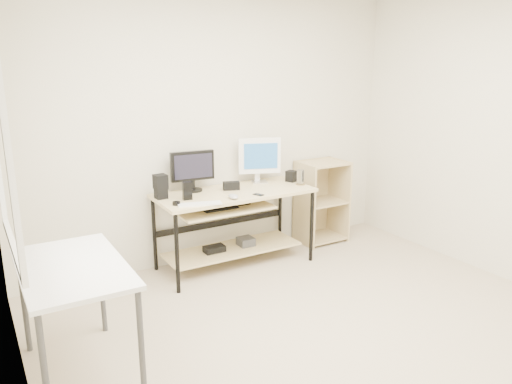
{
  "coord_description": "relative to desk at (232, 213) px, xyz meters",
  "views": [
    {
      "loc": [
        -2.14,
        -2.39,
        1.96
      ],
      "look_at": [
        0.03,
        1.3,
        0.82
      ],
      "focal_mm": 35.0,
      "sensor_mm": 36.0,
      "label": 1
    }
  ],
  "objects": [
    {
      "name": "speaker_right",
      "position": [
        0.72,
        0.05,
        0.27
      ],
      "size": [
        0.12,
        0.12,
        0.11
      ],
      "primitive_type": "cube",
      "rotation": [
        0.0,
        0.0,
        0.41
      ],
      "color": "black",
      "rests_on": "desk"
    },
    {
      "name": "speaker_left",
      "position": [
        -0.66,
        0.11,
        0.33
      ],
      "size": [
        0.11,
        0.11,
        0.22
      ],
      "rotation": [
        0.0,
        0.0,
        0.05
      ],
      "color": "black",
      "rests_on": "desk"
    },
    {
      "name": "volume_puck",
      "position": [
        -0.62,
        -0.16,
        0.23
      ],
      "size": [
        0.07,
        0.07,
        0.03
      ],
      "primitive_type": "cylinder",
      "rotation": [
        0.0,
        0.0,
        0.01
      ],
      "color": "black",
      "rests_on": "desk"
    },
    {
      "name": "mouse",
      "position": [
        -0.1,
        -0.23,
        0.23
      ],
      "size": [
        0.08,
        0.13,
        0.04
      ],
      "primitive_type": "ellipsoid",
      "rotation": [
        0.0,
        0.0,
        -0.04
      ],
      "color": "#B5B5BA",
      "rests_on": "desk"
    },
    {
      "name": "center_speaker",
      "position": [
        0.03,
        0.06,
        0.25
      ],
      "size": [
        0.17,
        0.12,
        0.08
      ],
      "primitive_type": "cube",
      "rotation": [
        0.0,
        0.0,
        -0.33
      ],
      "color": "black",
      "rests_on": "desk"
    },
    {
      "name": "shelf_unit",
      "position": [
        1.18,
        0.16,
        -0.09
      ],
      "size": [
        0.5,
        0.4,
        0.9
      ],
      "color": "tan",
      "rests_on": "ground"
    },
    {
      "name": "black_monitor",
      "position": [
        -0.3,
        0.2,
        0.43
      ],
      "size": [
        0.42,
        0.17,
        0.38
      ],
      "rotation": [
        0.0,
        0.0,
        -0.09
      ],
      "color": "black",
      "rests_on": "desk"
    },
    {
      "name": "white_imac",
      "position": [
        0.41,
        0.18,
        0.48
      ],
      "size": [
        0.42,
        0.18,
        0.46
      ],
      "rotation": [
        0.0,
        0.0,
        -0.34
      ],
      "color": "silver",
      "rests_on": "desk"
    },
    {
      "name": "audio_controller",
      "position": [
        -0.47,
        -0.05,
        0.29
      ],
      "size": [
        0.09,
        0.06,
        0.16
      ],
      "primitive_type": "cube",
      "rotation": [
        0.0,
        0.0,
        -0.16
      ],
      "color": "black",
      "rests_on": "desk"
    },
    {
      "name": "desk",
      "position": [
        0.0,
        0.0,
        0.0
      ],
      "size": [
        1.5,
        0.65,
        0.75
      ],
      "color": "#D8C389",
      "rests_on": "ground"
    },
    {
      "name": "keyboard",
      "position": [
        -0.44,
        -0.25,
        0.22
      ],
      "size": [
        0.39,
        0.2,
        0.01
      ],
      "primitive_type": "cube",
      "rotation": [
        0.0,
        0.0,
        -0.27
      ],
      "color": "white",
      "rests_on": "desk"
    },
    {
      "name": "side_table",
      "position": [
        -1.65,
        -1.06,
        0.13
      ],
      "size": [
        0.6,
        1.0,
        0.75
      ],
      "color": "white",
      "rests_on": "ground"
    },
    {
      "name": "coaster",
      "position": [
        0.72,
        -0.11,
        0.21
      ],
      "size": [
        0.12,
        0.12,
        0.01
      ],
      "primitive_type": "cylinder",
      "rotation": [
        0.0,
        0.0,
        -0.31
      ],
      "color": "olive",
      "rests_on": "desk"
    },
    {
      "name": "smartphone",
      "position": [
        0.16,
        -0.23,
        0.22
      ],
      "size": [
        0.08,
        0.11,
        0.01
      ],
      "primitive_type": "cube",
      "rotation": [
        0.0,
        0.0,
        0.33
      ],
      "color": "black",
      "rests_on": "desk"
    },
    {
      "name": "drinking_glass",
      "position": [
        0.72,
        -0.11,
        0.29
      ],
      "size": [
        0.09,
        0.09,
        0.15
      ],
      "primitive_type": "cylinder",
      "rotation": [
        0.0,
        0.0,
        -0.31
      ],
      "color": "white",
      "rests_on": "coaster"
    },
    {
      "name": "room",
      "position": [
        -0.11,
        -1.62,
        0.78
      ],
      "size": [
        4.01,
        4.01,
        2.62
      ],
      "color": "#B9A98E",
      "rests_on": "ground"
    }
  ]
}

